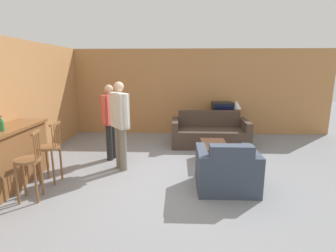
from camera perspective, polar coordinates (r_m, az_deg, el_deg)
ground_plane at (r=4.88m, az=1.74°, el=-11.98°), size 24.00×24.00×0.00m
wall_back at (r=8.19m, az=2.08°, el=7.39°), size 9.40×0.08×2.60m
wall_left at (r=6.68m, az=-26.76°, el=4.94°), size 0.08×8.72×2.60m
bar_counter at (r=5.17m, az=-32.17°, el=-6.35°), size 0.55×2.08×1.03m
bar_chair_near at (r=4.58m, az=-28.01°, el=-7.47°), size 0.45×0.45×1.10m
bar_chair_mid at (r=5.12m, az=-24.37°, el=-5.09°), size 0.41×0.41×1.10m
couch_far at (r=7.08m, az=9.02°, el=-1.65°), size 2.00×0.95×0.88m
armchair_near at (r=4.60m, az=12.65°, el=-9.56°), size 1.00×0.90×0.86m
coffee_table at (r=5.80m, az=10.06°, el=-4.44°), size 0.54×0.99×0.42m
tv_unit at (r=8.08m, az=11.60°, el=-0.26°), size 1.15×0.55×0.56m
tv at (r=7.98m, az=11.76°, el=3.38°), size 0.61×0.50×0.48m
bottle at (r=4.95m, az=-32.47°, el=0.33°), size 0.07×0.07×0.25m
table_lamp at (r=8.04m, az=14.67°, el=4.41°), size 0.30×0.30×0.53m
person_by_window at (r=5.92m, az=-12.49°, el=1.71°), size 0.30×0.56×1.68m
person_by_counter at (r=5.27m, az=-10.41°, el=1.07°), size 0.45×0.51×1.77m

